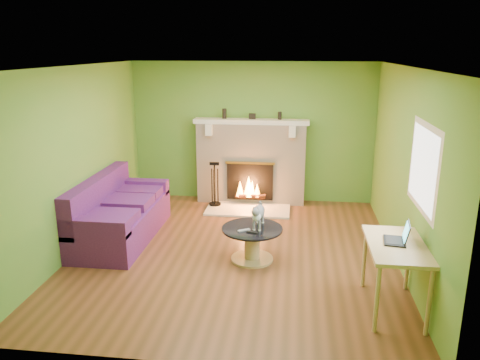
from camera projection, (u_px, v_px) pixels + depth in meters
The scene contains 22 objects.
floor at pixel (235, 252), 6.73m from camera, with size 5.00×5.00×0.00m, color #593419.
ceiling at pixel (234, 66), 6.02m from camera, with size 5.00×5.00×0.00m, color white.
wall_back at pixel (252, 133), 8.76m from camera, with size 5.00×5.00×0.00m, color #4E8F2E.
wall_front at pixel (196, 234), 3.98m from camera, with size 5.00×5.00×0.00m, color #4E8F2E.
wall_left at pixel (78, 160), 6.64m from camera, with size 5.00×5.00×0.00m, color #4E8F2E.
wall_right at pixel (405, 169), 6.11m from camera, with size 5.00×5.00×0.00m, color #4E8F2E.
window_frame at pixel (424, 168), 5.18m from camera, with size 1.20×1.20×0.00m, color silver.
window_pane at pixel (423, 168), 5.18m from camera, with size 1.06×1.06×0.00m, color white.
fireplace at pixel (251, 162), 8.73m from camera, with size 2.10×0.46×1.58m.
hearth at pixel (248, 210), 8.44m from camera, with size 1.50×0.75×0.03m, color beige.
mantel at pixel (251, 121), 8.50m from camera, with size 2.10×0.28×0.08m, color silver.
sofa at pixel (117, 215), 7.15m from camera, with size 0.96×2.12×0.95m.
coffee_table at pixel (252, 241), 6.41m from camera, with size 0.83×0.83×0.47m.
desk at pixel (396, 252), 5.08m from camera, with size 0.62×1.07×0.79m.
cat at pixel (259, 214), 6.34m from camera, with size 0.21×0.58×0.36m, color slate, non-canonical shape.
remote_silver at pixel (244, 230), 6.25m from camera, with size 0.17×0.04×0.02m, color gray.
remote_black at pixel (252, 232), 6.18m from camera, with size 0.16×0.04×0.02m, color black.
laptop at pixel (395, 232), 5.08m from camera, with size 0.26×0.30×0.22m, color black, non-canonical shape.
fire_tools at pixel (215, 184), 8.54m from camera, with size 0.22×0.22×0.82m, color black, non-canonical shape.
mantel_vase_left at pixel (224, 114), 8.55m from camera, with size 0.08×0.08×0.18m, color black.
mantel_vase_right at pixel (280, 116), 8.44m from camera, with size 0.07×0.07×0.14m, color black.
mantel_box at pixel (252, 116), 8.50m from camera, with size 0.12×0.08×0.10m, color black.
Camera 1 is at (0.83, -6.13, 2.83)m, focal length 35.00 mm.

